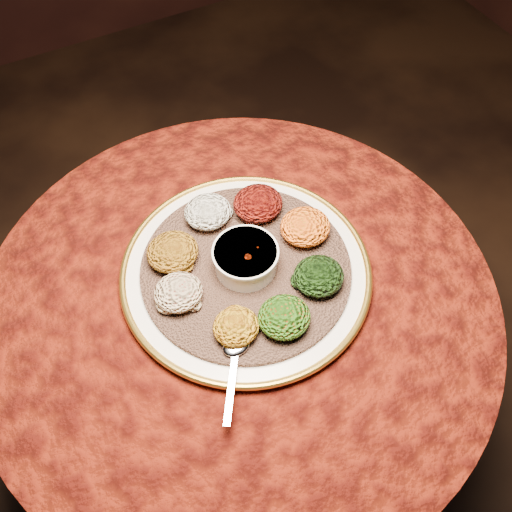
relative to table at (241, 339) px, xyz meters
name	(u,v)px	position (x,y,z in m)	size (l,w,h in m)	color
table	(241,339)	(0.00, 0.00, 0.00)	(0.96, 0.96, 0.73)	black
platter	(246,271)	(0.03, 0.03, 0.19)	(0.54, 0.54, 0.02)	silver
injera	(246,268)	(0.03, 0.03, 0.20)	(0.39, 0.39, 0.01)	brown
stew_bowl	(246,258)	(0.03, 0.03, 0.24)	(0.12, 0.12, 0.05)	silver
spoon	(235,352)	(-0.06, -0.12, 0.21)	(0.10, 0.13, 0.01)	silver
portion_ayib	(208,212)	(0.02, 0.17, 0.23)	(0.09, 0.09, 0.04)	silver
portion_kitfo	(258,203)	(0.11, 0.14, 0.23)	(0.10, 0.09, 0.05)	black
portion_tikil	(305,227)	(0.17, 0.05, 0.23)	(0.10, 0.09, 0.05)	#A9760E
portion_gomen	(319,276)	(0.13, -0.06, 0.23)	(0.09, 0.09, 0.04)	black
portion_mixveg	(284,317)	(0.04, -0.10, 0.23)	(0.09, 0.09, 0.04)	#AD250B
portion_kik	(236,327)	(-0.04, -0.08, 0.23)	(0.08, 0.08, 0.04)	#B68010
portion_timatim	(178,292)	(-0.10, 0.03, 0.23)	(0.09, 0.08, 0.04)	maroon
portion_shiro	(173,252)	(-0.08, 0.11, 0.23)	(0.10, 0.09, 0.05)	#845810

